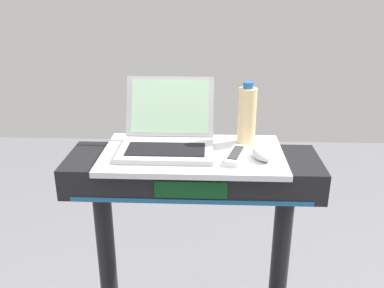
{
  "coord_description": "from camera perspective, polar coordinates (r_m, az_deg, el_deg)",
  "views": [
    {
      "loc": [
        0.06,
        -0.66,
        1.76
      ],
      "look_at": [
        0.0,
        0.65,
        1.25
      ],
      "focal_mm": 39.07,
      "sensor_mm": 36.0,
      "label": 1
    }
  ],
  "objects": [
    {
      "name": "laptop",
      "position": [
        1.5,
        -3.35,
        1.24
      ],
      "size": [
        0.33,
        0.32,
        0.23
      ],
      "rotation": [
        0.0,
        0.0,
        -0.04
      ],
      "color": "#B7B7BC",
      "rests_on": "desk_board"
    },
    {
      "name": "desk_board",
      "position": [
        1.48,
        0.08,
        -1.47
      ],
      "size": [
        0.64,
        0.37,
        0.02
      ],
      "primitive_type": "cube",
      "color": "silver",
      "rests_on": "treadmill_base"
    },
    {
      "name": "tv_remote",
      "position": [
        1.42,
        5.99,
        -1.55
      ],
      "size": [
        0.09,
        0.17,
        0.02
      ],
      "color": "silver",
      "rests_on": "desk_board"
    },
    {
      "name": "water_bottle",
      "position": [
        1.53,
        7.5,
        3.9
      ],
      "size": [
        0.07,
        0.07,
        0.23
      ],
      "color": "beige",
      "rests_on": "desk_board"
    },
    {
      "name": "computer_mouse",
      "position": [
        1.43,
        9.51,
        -1.39
      ],
      "size": [
        0.09,
        0.11,
        0.03
      ],
      "primitive_type": "ellipsoid",
      "rotation": [
        0.0,
        0.0,
        0.29
      ],
      "color": "#B2B2B7",
      "rests_on": "desk_board"
    }
  ]
}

